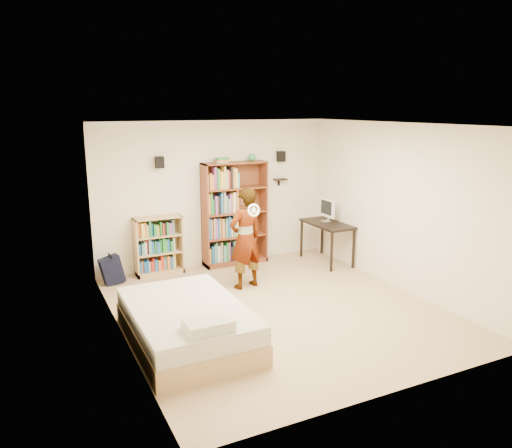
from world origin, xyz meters
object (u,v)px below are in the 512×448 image
Objects in this scene: tall_bookshelf at (235,214)px; daybed at (187,319)px; person at (245,239)px; computer_desk at (327,243)px; low_bookshelf at (159,246)px.

tall_bookshelf is 0.92× the size of daybed.
tall_bookshelf reaches higher than daybed.
person is (-0.37, -1.27, -0.13)m from tall_bookshelf.
computer_desk is 0.68× the size of person.
computer_desk is 4.05m from daybed.
low_bookshelf is 0.63× the size of person.
low_bookshelf is at bearing 179.17° from tall_bookshelf.
low_bookshelf is 2.81m from daybed.
low_bookshelf is at bearing 166.96° from computer_desk.
tall_bookshelf reaches higher than computer_desk.
computer_desk is at bearing -176.56° from person.
low_bookshelf is at bearing -62.05° from person.
tall_bookshelf is at bearing -118.78° from person.
daybed is (-3.49, -2.05, -0.08)m from computer_desk.
person is at bearing 44.50° from daybed.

